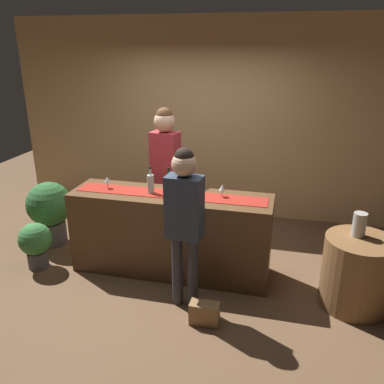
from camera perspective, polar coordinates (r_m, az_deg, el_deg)
ground_plane at (r=4.81m, az=-2.92°, el=-11.01°), size 10.00×10.00×0.00m
back_wall at (r=6.04m, az=2.04°, el=10.35°), size 6.00×0.12×2.90m
bar_counter at (r=4.58m, az=-3.02°, el=-5.92°), size 2.25×0.60×0.95m
counter_runner_cloth at (r=4.39m, az=-3.14°, el=-0.31°), size 2.13×0.28×0.01m
wine_bottle_clear at (r=4.40m, az=-5.94°, el=1.23°), size 0.07×0.07×0.30m
wine_bottle_green at (r=4.37m, az=-3.35°, el=1.13°), size 0.07×0.07×0.30m
wine_glass_near_customer at (r=4.63m, az=-12.04°, el=1.73°), size 0.07×0.07×0.14m
wine_glass_mid_counter at (r=4.34m, az=-0.50°, el=0.96°), size 0.07×0.07×0.14m
wine_glass_far_end at (r=4.28m, az=4.35°, el=0.61°), size 0.07×0.07×0.14m
bartender at (r=4.92m, az=-3.83°, el=4.23°), size 0.37×0.26×1.81m
customer_sipping at (r=3.74m, az=-1.09°, el=-3.09°), size 0.35×0.23×1.65m
round_side_table at (r=4.36m, az=22.48°, el=-10.61°), size 0.68×0.68×0.74m
vase_on_side_table at (r=4.20m, az=22.82°, el=-4.32°), size 0.13×0.13×0.24m
potted_plant_tall at (r=5.51m, az=-19.68°, el=-2.29°), size 0.58×0.58×0.85m
potted_plant_small at (r=5.04m, az=-21.48°, el=-6.74°), size 0.38×0.38×0.56m
handbag at (r=3.95m, az=1.80°, el=-16.97°), size 0.28×0.14×0.22m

